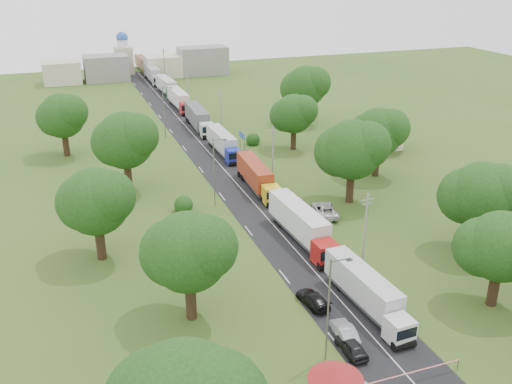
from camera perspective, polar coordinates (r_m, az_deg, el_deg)
name	(u,v)px	position (r m, az deg, el deg)	size (l,w,h in m)	color
ground	(293,247)	(69.30, 3.72, -5.54)	(260.00, 260.00, 0.00)	#35571D
road	(241,189)	(86.26, -1.51, 0.34)	(8.00, 200.00, 0.04)	black
boom_barrier	(399,377)	(50.08, 14.11, -17.48)	(9.22, 0.35, 1.18)	slate
guard_booth	(335,381)	(46.79, 7.95, -18.22)	(4.40, 4.40, 3.45)	beige
info_sign	(242,139)	(100.21, -1.41, 5.36)	(0.12, 3.10, 4.10)	slate
pole_1	(365,230)	(63.95, 10.86, -3.74)	(1.60, 0.24, 9.00)	gray
pole_2	(273,153)	(87.26, 1.69, 3.88)	(1.60, 0.24, 9.00)	gray
pole_3	(221,110)	(112.72, -3.54, 8.16)	(1.60, 0.24, 9.00)	gray
pole_4	(187,83)	(139.16, -6.87, 10.80)	(1.60, 0.24, 9.00)	gray
pole_5	(164,63)	(166.12, -9.16, 12.57)	(1.60, 0.24, 9.00)	gray
lamp_0	(330,305)	(48.97, 7.42, -11.13)	(2.03, 0.22, 10.00)	slate
lamp_1	(215,169)	(78.35, -4.12, 2.30)	(2.03, 0.22, 10.00)	slate
lamp_2	(165,109)	(111.04, -9.13, 8.16)	(2.03, 0.22, 10.00)	slate
tree_2	(500,246)	(60.24, 23.24, -4.97)	(8.00, 8.00, 10.10)	#382616
tree_3	(481,194)	(70.44, 21.61, -0.21)	(8.80, 8.80, 11.07)	#382616
tree_4	(352,149)	(80.05, 9.57, 4.23)	(9.60, 9.60, 12.05)	#382616
tree_5	(378,132)	(91.22, 12.11, 5.89)	(8.80, 8.80, 11.07)	#382616
tree_6	(294,114)	(102.73, 3.78, 7.83)	(8.00, 8.00, 10.10)	#382616
tree_7	(305,86)	(119.37, 4.94, 10.49)	(9.60, 9.60, 12.05)	#382616
tree_10	(188,251)	(53.48, -6.83, -5.90)	(8.80, 8.80, 11.07)	#382616
tree_11	(95,201)	(66.18, -15.77, -0.87)	(8.80, 8.80, 11.07)	#382616
tree_12	(125,140)	(85.23, -13.00, 5.09)	(9.60, 9.60, 12.05)	#382616
tree_13	(62,116)	(104.21, -18.83, 7.24)	(8.80, 8.80, 11.07)	#382616
house_cream	(381,129)	(105.95, 12.38, 6.15)	(10.08, 10.08, 5.80)	beige
distant_town	(144,66)	(170.38, -11.09, 12.28)	(52.00, 8.00, 8.00)	gray
church	(124,56)	(177.27, -13.11, 13.13)	(5.00, 5.00, 12.30)	beige
truck_0	(367,291)	(57.98, 11.04, -9.73)	(2.96, 13.66, 3.77)	silver
truck_1	(302,224)	(69.96, 4.60, -3.25)	(3.18, 15.11, 4.18)	#A71613
truck_2	(257,176)	(85.32, 0.07, 1.60)	(3.01, 14.28, 3.95)	yellow
truck_3	(223,143)	(101.29, -3.33, 4.94)	(2.46, 13.84, 3.84)	#192598
truck_4	(198,118)	(116.72, -5.79, 7.35)	(3.09, 15.28, 4.23)	silver
truck_5	(179,100)	(133.60, -7.67, 9.14)	(2.74, 14.44, 4.00)	#B41B25
truck_6	(167,86)	(148.22, -8.90, 10.39)	(3.20, 14.42, 3.98)	#20572D
truck_7	(153,74)	(164.46, -10.27, 11.54)	(2.66, 15.24, 4.23)	#B1B1B1
truck_8	(143,64)	(181.60, -11.19, 12.46)	(3.16, 14.71, 4.06)	olive
car_lane_front	(351,347)	(52.74, 9.50, -15.00)	(1.61, 4.01, 1.37)	black
car_lane_mid	(345,332)	(54.27, 8.86, -13.70)	(1.51, 4.32, 1.42)	#98999F
car_lane_rear	(313,299)	(58.50, 5.72, -10.62)	(1.86, 4.57, 1.33)	black
car_verge_near	(325,210)	(77.57, 6.87, -1.79)	(2.75, 5.96, 1.66)	silver
car_verge_far	(246,153)	(99.71, -0.97, 3.89)	(1.67, 4.15, 1.42)	#4F5356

